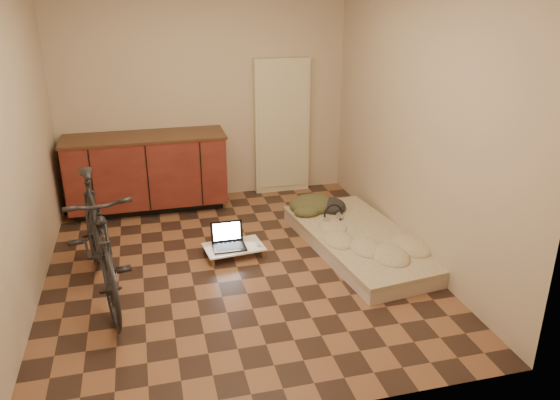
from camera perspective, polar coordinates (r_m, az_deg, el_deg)
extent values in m
cube|color=brown|center=(5.29, -4.53, -6.99)|extent=(3.50, 4.00, 0.00)
cube|color=beige|center=(6.74, -7.92, 10.94)|extent=(3.50, 0.00, 2.60)
cube|color=beige|center=(2.96, 1.60, -2.86)|extent=(3.50, 0.00, 2.60)
cube|color=beige|center=(4.85, -25.88, 4.80)|extent=(0.00, 4.00, 2.60)
cube|color=beige|center=(5.36, 13.94, 7.78)|extent=(0.00, 4.00, 2.60)
cube|color=black|center=(6.79, -13.40, -0.38)|extent=(1.70, 0.48, 0.10)
cube|color=#551C18|center=(6.61, -13.71, 3.04)|extent=(1.80, 0.60, 0.78)
cube|color=#472B1A|center=(6.49, -14.02, 6.43)|extent=(1.84, 0.62, 0.03)
cube|color=beige|center=(6.95, 0.20, 7.66)|extent=(0.70, 0.10, 1.70)
imported|color=black|center=(4.80, -18.53, -3.37)|extent=(0.86, 1.88, 1.17)
cube|color=beige|center=(5.64, 8.48, -4.53)|extent=(1.15, 2.03, 0.12)
cube|color=beige|center=(5.61, 8.53, -3.76)|extent=(1.17, 2.06, 0.05)
cube|color=brown|center=(5.31, -7.05, -6.49)|extent=(0.03, 0.03, 0.08)
cube|color=brown|center=(5.58, -7.84, -5.06)|extent=(0.03, 0.03, 0.08)
cube|color=brown|center=(5.43, -1.75, -5.62)|extent=(0.03, 0.03, 0.08)
cube|color=brown|center=(5.70, -2.78, -4.28)|extent=(0.03, 0.03, 0.08)
cube|color=white|center=(5.48, -4.85, -4.90)|extent=(0.61, 0.43, 0.02)
cube|color=black|center=(5.44, -5.31, -4.93)|extent=(0.32, 0.23, 0.02)
cube|color=black|center=(5.52, -5.60, -3.27)|extent=(0.32, 0.06, 0.21)
cube|color=white|center=(5.52, -5.60, -3.27)|extent=(0.27, 0.05, 0.17)
ellipsoid|color=white|center=(5.46, -2.42, -4.64)|extent=(0.09, 0.10, 0.03)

